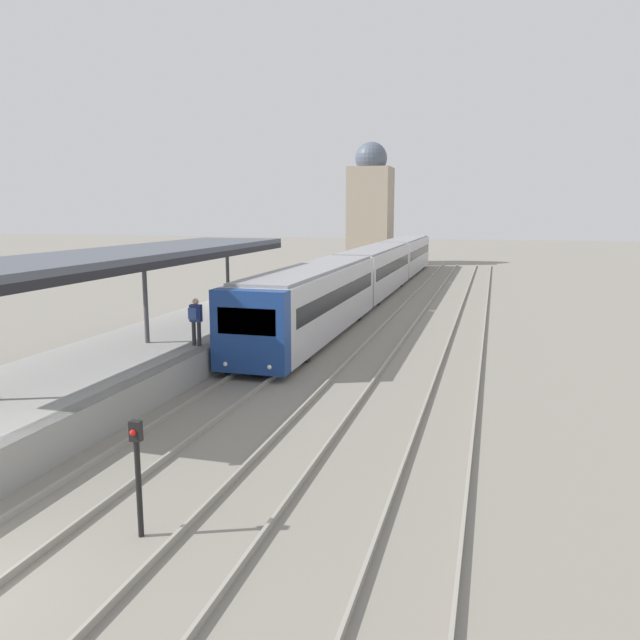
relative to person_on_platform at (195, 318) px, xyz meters
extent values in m
cube|color=gray|center=(4.75, -13.03, -1.94)|extent=(0.07, 120.00, 0.15)
cube|color=#4C515B|center=(-1.93, 0.02, 2.26)|extent=(4.00, 17.73, 0.20)
cube|color=black|center=(0.03, 0.02, 2.04)|extent=(0.08, 17.73, 0.24)
cylinder|color=#47474C|center=(-1.93, 0.02, 0.59)|extent=(0.16, 0.16, 3.15)
cylinder|color=#47474C|center=(-1.93, 7.11, 0.59)|extent=(0.16, 0.16, 3.15)
cylinder|color=#2D2D33|center=(-0.10, 0.04, -0.56)|extent=(0.14, 0.14, 0.85)
cylinder|color=#2D2D33|center=(0.10, 0.04, -0.56)|extent=(0.14, 0.14, 0.85)
cube|color=navy|center=(0.00, 0.04, 0.16)|extent=(0.40, 0.22, 0.60)
sphere|color=tan|center=(0.00, 0.04, 0.57)|extent=(0.22, 0.22, 0.22)
cube|color=#334C8E|center=(0.00, -0.16, 0.18)|extent=(0.30, 0.18, 0.40)
cube|color=navy|center=(2.09, -0.13, -0.34)|extent=(2.65, 0.70, 2.81)
cube|color=black|center=(2.09, -0.46, 0.05)|extent=(2.06, 0.04, 0.90)
sphere|color=#EFEACC|center=(1.29, -0.47, -1.44)|extent=(0.16, 0.16, 0.16)
sphere|color=#EFEACC|center=(2.88, -0.47, -1.44)|extent=(0.16, 0.16, 0.16)
cube|color=#B7B7BC|center=(2.09, 7.52, -0.34)|extent=(2.65, 14.61, 2.81)
cube|color=gray|center=(2.09, 7.52, 1.12)|extent=(2.33, 14.32, 0.12)
cube|color=black|center=(2.09, 7.52, -0.03)|extent=(2.67, 13.44, 0.73)
cylinder|color=black|center=(0.96, 2.78, -1.66)|extent=(0.12, 0.70, 0.70)
cylinder|color=black|center=(3.21, 2.78, -1.66)|extent=(0.12, 0.70, 0.70)
cylinder|color=black|center=(0.96, 12.27, -1.66)|extent=(0.12, 0.70, 0.70)
cylinder|color=black|center=(3.21, 12.27, -1.66)|extent=(0.12, 0.70, 0.70)
cube|color=#B7B7BC|center=(2.09, 22.48, -0.34)|extent=(2.65, 14.61, 2.81)
cube|color=gray|center=(2.09, 22.48, 1.12)|extent=(2.33, 14.32, 0.12)
cube|color=black|center=(2.09, 22.48, -0.03)|extent=(2.67, 13.44, 0.73)
cylinder|color=black|center=(0.96, 17.73, -1.66)|extent=(0.12, 0.70, 0.70)
cylinder|color=black|center=(3.21, 17.73, -1.66)|extent=(0.12, 0.70, 0.70)
cylinder|color=black|center=(0.96, 27.23, -1.66)|extent=(0.12, 0.70, 0.70)
cylinder|color=black|center=(3.21, 27.23, -1.66)|extent=(0.12, 0.70, 0.70)
cube|color=#B7B7BC|center=(2.09, 37.44, -0.34)|extent=(2.65, 14.61, 2.81)
cube|color=gray|center=(2.09, 37.44, 1.12)|extent=(2.33, 14.32, 0.12)
cube|color=black|center=(2.09, 37.44, -0.03)|extent=(2.67, 13.44, 0.73)
cylinder|color=black|center=(0.96, 32.69, -1.66)|extent=(0.12, 0.70, 0.70)
cylinder|color=black|center=(3.21, 32.69, -1.66)|extent=(0.12, 0.70, 0.70)
cylinder|color=black|center=(0.96, 42.19, -1.66)|extent=(0.12, 0.70, 0.70)
cylinder|color=black|center=(3.21, 42.19, -1.66)|extent=(0.12, 0.70, 0.70)
cylinder|color=black|center=(4.09, -10.34, -1.12)|extent=(0.10, 0.10, 1.78)
cube|color=black|center=(4.09, -10.34, -0.05)|extent=(0.20, 0.14, 0.36)
sphere|color=red|center=(4.09, -10.43, -0.05)|extent=(0.11, 0.11, 0.11)
cube|color=gray|center=(-3.02, 46.70, 3.05)|extent=(4.35, 4.35, 10.12)
sphere|color=#4C5666|center=(-3.02, 46.70, 9.03)|extent=(3.34, 3.34, 3.34)
camera|label=1|loc=(9.88, -19.31, 3.69)|focal=35.00mm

